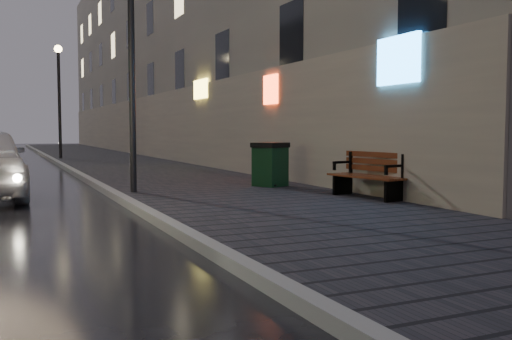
# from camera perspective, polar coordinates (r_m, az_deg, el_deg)

# --- Properties ---
(ground) EXTENTS (120.00, 120.00, 0.00)m
(ground) POSITION_cam_1_polar(r_m,az_deg,el_deg) (6.46, -17.05, -9.47)
(ground) COLOR black
(ground) RESTS_ON ground
(sidewalk) EXTENTS (4.60, 58.00, 0.15)m
(sidewalk) POSITION_cam_1_polar(r_m,az_deg,el_deg) (27.68, -14.52, 0.98)
(sidewalk) COLOR black
(sidewalk) RESTS_ON ground
(curb) EXTENTS (0.20, 58.00, 0.15)m
(curb) POSITION_cam_1_polar(r_m,az_deg,el_deg) (27.37, -19.47, 0.84)
(curb) COLOR slate
(curb) RESTS_ON ground
(building_near) EXTENTS (1.80, 50.00, 13.00)m
(building_near) POSITION_cam_1_polar(r_m,az_deg,el_deg) (32.60, -10.26, 12.81)
(building_near) COLOR #605B54
(building_near) RESTS_ON ground
(lamp_near) EXTENTS (0.36, 0.36, 5.28)m
(lamp_near) POSITION_cam_1_polar(r_m,az_deg,el_deg) (12.68, -12.37, 13.01)
(lamp_near) COLOR black
(lamp_near) RESTS_ON sidewalk
(lamp_far) EXTENTS (0.36, 0.36, 5.28)m
(lamp_far) POSITION_cam_1_polar(r_m,az_deg,el_deg) (28.43, -19.10, 7.85)
(lamp_far) COLOR black
(lamp_far) RESTS_ON sidewalk
(bench) EXTENTS (0.84, 1.84, 0.91)m
(bench) POSITION_cam_1_polar(r_m,az_deg,el_deg) (11.48, 11.33, -0.47)
(bench) COLOR black
(bench) RESTS_ON sidewalk
(trash_bin) EXTENTS (0.90, 0.90, 1.04)m
(trash_bin) POSITION_cam_1_polar(r_m,az_deg,el_deg) (13.58, 1.42, 0.60)
(trash_bin) COLOR black
(trash_bin) RESTS_ON sidewalk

